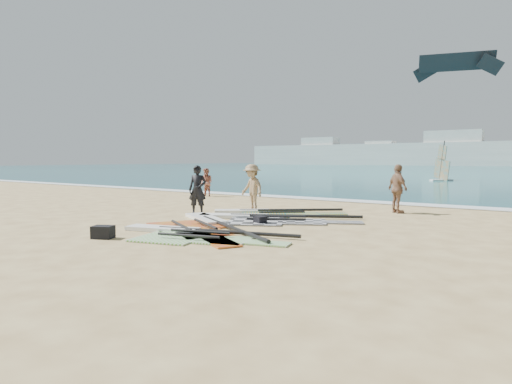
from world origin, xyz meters
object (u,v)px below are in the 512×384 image
Objects in this scene: gear_bag_near at (103,232)px; beachgoer_mid at (252,188)px; gear_bag_far at (260,220)px; rig_green at (187,234)px; beachgoer_back at (398,189)px; beachgoer_left at (207,182)px; rig_red at (203,225)px; rig_orange at (269,213)px; person_wetsuit at (198,190)px; rig_grey at (264,219)px.

beachgoer_mid is at bearing 92.23° from gear_bag_near.
gear_bag_near is 1.27× the size of gear_bag_far.
rig_green is 9.40m from beachgoer_back.
beachgoer_mid is at bearing -33.34° from beachgoer_left.
gear_bag_far is at bearing -38.75° from beachgoer_left.
gear_bag_far reaches higher than rig_green.
rig_green is 3.35× the size of beachgoer_left.
beachgoer_left reaches higher than rig_red.
rig_orange is 0.87× the size of rig_red.
person_wetsuit is 0.99× the size of beachgoer_mid.
person_wetsuit reaches higher than rig_red.
rig_orange is at bearing 82.98° from gear_bag_near.
gear_bag_near reaches higher than rig_green.
rig_green is 12.85× the size of gear_bag_far.
gear_bag_far is at bearing -32.50° from beachgoer_mid.
rig_green is 1.13× the size of rig_orange.
beachgoer_back reaches higher than person_wetsuit.
rig_green is 13.20m from beachgoer_left.
person_wetsuit is (-2.98, 3.73, 0.93)m from rig_green.
gear_bag_far is (0.39, -0.85, 0.08)m from rig_grey.
gear_bag_far is at bearing -93.76° from rig_grey.
gear_bag_far is at bearing 66.53° from rig_green.
rig_red is (-0.01, -3.94, 0.00)m from rig_orange.
rig_red reaches higher than rig_grey.
rig_green is at bearing -50.40° from beachgoer_left.
beachgoer_mid is at bearing 106.01° from rig_grey.
person_wetsuit is at bearing 169.25° from gear_bag_far.
rig_grey is 10.50m from beachgoer_left.
gear_bag_near is at bearing -114.03° from gear_bag_far.
rig_green is at bearing 108.50° from beachgoer_back.
person_wetsuit is (-1.35, 5.34, 0.80)m from gear_bag_near.
beachgoer_mid is at bearing 118.21° from rig_orange.
rig_grey is at bearing -22.40° from person_wetsuit.
gear_bag_far reaches higher than rig_grey.
rig_orange is at bearing 12.23° from person_wetsuit.
beachgoer_back reaches higher than rig_red.
beachgoer_back is at bearing 89.59° from rig_red.
beachgoer_left is 7.65m from beachgoer_mid.
rig_grey is 1.77m from rig_orange.
rig_grey is 3.58× the size of beachgoer_left.
beachgoer_mid is (-2.00, 2.05, 0.94)m from rig_grey.
beachgoer_mid reaches higher than gear_bag_near.
beachgoer_left is at bearing 163.97° from beachgoer_mid.
rig_red is 4.68m from beachgoer_mid.
rig_grey is 2.52m from rig_red.
rig_grey is 1.07× the size of rig_green.
gear_bag_far is at bearing -102.23° from rig_orange.
rig_grey is 10.84× the size of gear_bag_near.
gear_bag_far is at bearing -36.89° from person_wetsuit.
beachgoer_back is at bearing 11.76° from person_wetsuit.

